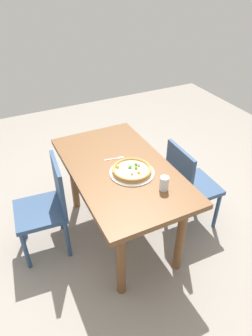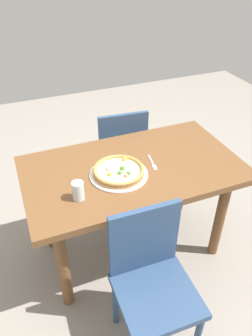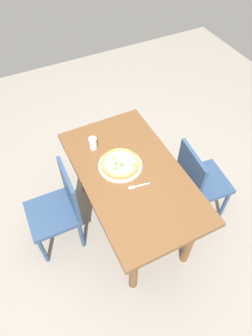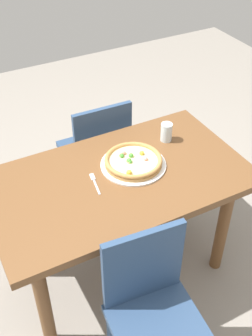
{
  "view_description": "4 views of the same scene",
  "coord_description": "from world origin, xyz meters",
  "px_view_note": "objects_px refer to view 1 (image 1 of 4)",
  "views": [
    {
      "loc": [
        1.79,
        -0.82,
        2.15
      ],
      "look_at": [
        0.06,
        0.02,
        0.77
      ],
      "focal_mm": 32.24,
      "sensor_mm": 36.0,
      "label": 1
    },
    {
      "loc": [
        0.64,
        1.5,
        1.92
      ],
      "look_at": [
        0.06,
        0.02,
        0.77
      ],
      "focal_mm": 34.61,
      "sensor_mm": 36.0,
      "label": 2
    },
    {
      "loc": [
        -1.27,
        0.67,
        2.58
      ],
      "look_at": [
        0.06,
        0.02,
        0.77
      ],
      "focal_mm": 31.82,
      "sensor_mm": 36.0,
      "label": 3
    },
    {
      "loc": [
        -0.74,
        -1.48,
        2.16
      ],
      "look_at": [
        0.06,
        0.02,
        0.77
      ],
      "focal_mm": 45.14,
      "sensor_mm": 36.0,
      "label": 4
    }
  ],
  "objects_px": {
    "chair_far": "(188,184)",
    "pizza": "(132,170)",
    "chair_near": "(47,205)",
    "fork": "(116,158)",
    "drinking_glass": "(164,183)",
    "plate": "(132,173)",
    "dining_table": "(120,178)"
  },
  "relations": [
    {
      "from": "chair_far",
      "to": "pizza",
      "type": "relative_size",
      "value": 2.82
    },
    {
      "from": "chair_near",
      "to": "chair_far",
      "type": "bearing_deg",
      "value": -97.8
    },
    {
      "from": "fork",
      "to": "drinking_glass",
      "type": "bearing_deg",
      "value": -64.63
    },
    {
      "from": "pizza",
      "to": "fork",
      "type": "distance_m",
      "value": 0.24
    },
    {
      "from": "drinking_glass",
      "to": "fork",
      "type": "bearing_deg",
      "value": -164.17
    },
    {
      "from": "chair_near",
      "to": "fork",
      "type": "height_order",
      "value": "chair_near"
    },
    {
      "from": "chair_far",
      "to": "pizza",
      "type": "xyz_separation_m",
      "value": [
        -0.03,
        -0.55,
        0.31
      ]
    },
    {
      "from": "fork",
      "to": "pizza",
      "type": "bearing_deg",
      "value": -73.55
    },
    {
      "from": "chair_far",
      "to": "drinking_glass",
      "type": "bearing_deg",
      "value": -58.95
    },
    {
      "from": "chair_near",
      "to": "pizza",
      "type": "height_order",
      "value": "chair_near"
    },
    {
      "from": "plate",
      "to": "drinking_glass",
      "type": "bearing_deg",
      "value": 23.0
    },
    {
      "from": "chair_near",
      "to": "fork",
      "type": "bearing_deg",
      "value": -85.62
    },
    {
      "from": "fork",
      "to": "plate",
      "type": "bearing_deg",
      "value": -73.6
    },
    {
      "from": "dining_table",
      "to": "drinking_glass",
      "type": "distance_m",
      "value": 0.45
    },
    {
      "from": "plate",
      "to": "pizza",
      "type": "xyz_separation_m",
      "value": [
        -0.0,
        0.0,
        0.03
      ]
    },
    {
      "from": "plate",
      "to": "pizza",
      "type": "distance_m",
      "value": 0.03
    },
    {
      "from": "dining_table",
      "to": "plate",
      "type": "distance_m",
      "value": 0.17
    },
    {
      "from": "fork",
      "to": "chair_near",
      "type": "bearing_deg",
      "value": -171.32
    },
    {
      "from": "chair_far",
      "to": "fork",
      "type": "distance_m",
      "value": 0.7
    },
    {
      "from": "plate",
      "to": "fork",
      "type": "xyz_separation_m",
      "value": [
        -0.24,
        -0.03,
        -0.0
      ]
    },
    {
      "from": "dining_table",
      "to": "pizza",
      "type": "height_order",
      "value": "pizza"
    },
    {
      "from": "dining_table",
      "to": "pizza",
      "type": "distance_m",
      "value": 0.19
    },
    {
      "from": "pizza",
      "to": "drinking_glass",
      "type": "height_order",
      "value": "drinking_glass"
    },
    {
      "from": "chair_far",
      "to": "plate",
      "type": "height_order",
      "value": "chair_far"
    },
    {
      "from": "chair_near",
      "to": "fork",
      "type": "relative_size",
      "value": 5.22
    },
    {
      "from": "dining_table",
      "to": "plate",
      "type": "relative_size",
      "value": 3.87
    },
    {
      "from": "dining_table",
      "to": "plate",
      "type": "xyz_separation_m",
      "value": [
        0.11,
        0.05,
        0.12
      ]
    },
    {
      "from": "chair_near",
      "to": "chair_far",
      "type": "height_order",
      "value": "same"
    },
    {
      "from": "dining_table",
      "to": "chair_near",
      "type": "bearing_deg",
      "value": -102.78
    },
    {
      "from": "pizza",
      "to": "fork",
      "type": "xyz_separation_m",
      "value": [
        -0.24,
        -0.03,
        -0.03
      ]
    },
    {
      "from": "pizza",
      "to": "drinking_glass",
      "type": "distance_m",
      "value": 0.3
    },
    {
      "from": "dining_table",
      "to": "drinking_glass",
      "type": "xyz_separation_m",
      "value": [
        0.39,
        0.16,
        0.16
      ]
    }
  ]
}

